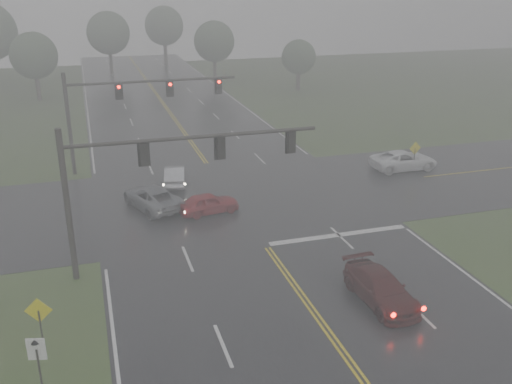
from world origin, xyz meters
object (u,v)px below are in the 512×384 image
object	(u,v)px
signal_gantry_far	(121,101)
pickup_white	(403,169)
sedan_red	(209,213)
sedan_silver	(175,184)
sedan_maroon	(379,302)
car_grey	(153,208)
signal_gantry_near	(147,169)

from	to	relation	value
signal_gantry_far	pickup_white	bearing A→B (deg)	-16.93
sedan_red	signal_gantry_far	distance (m)	12.59
sedan_silver	pickup_white	size ratio (longest dim) A/B	0.78
sedan_red	sedan_silver	distance (m)	6.12
sedan_red	signal_gantry_far	size ratio (longest dim) A/B	0.30
sedan_maroon	pickup_white	size ratio (longest dim) A/B	0.91
sedan_maroon	sedan_red	world-z (taller)	sedan_maroon
sedan_maroon	signal_gantry_far	size ratio (longest dim) A/B	0.37
car_grey	signal_gantry_near	distance (m)	9.86
sedan_silver	car_grey	size ratio (longest dim) A/B	0.80
sedan_red	car_grey	distance (m)	3.81
sedan_red	signal_gantry_near	xyz separation A→B (m)	(-4.31, -6.30, 5.37)
sedan_silver	signal_gantry_near	size ratio (longest dim) A/B	0.32
sedan_silver	car_grey	world-z (taller)	car_grey
signal_gantry_near	car_grey	bearing A→B (deg)	82.93
sedan_maroon	signal_gantry_near	size ratio (longest dim) A/B	0.37
sedan_silver	car_grey	distance (m)	4.62
sedan_maroon	pickup_white	world-z (taller)	pickup_white
pickup_white	signal_gantry_far	world-z (taller)	signal_gantry_far
sedan_maroon	sedan_silver	size ratio (longest dim) A/B	1.17
sedan_maroon	pickup_white	xyz separation A→B (m)	(11.19, 16.95, 0.00)
sedan_maroon	signal_gantry_far	distance (m)	25.71
sedan_red	pickup_white	bearing A→B (deg)	-84.44
signal_gantry_far	car_grey	bearing A→B (deg)	-83.83
sedan_red	sedan_silver	bearing A→B (deg)	2.09
sedan_maroon	car_grey	bearing A→B (deg)	118.03
sedan_silver	signal_gantry_far	bearing A→B (deg)	-45.62
sedan_maroon	signal_gantry_near	xyz separation A→B (m)	(-9.63, 6.39, 5.37)
car_grey	signal_gantry_far	bearing A→B (deg)	-103.10
sedan_red	sedan_silver	world-z (taller)	sedan_silver
car_grey	pickup_white	distance (m)	19.94
signal_gantry_far	signal_gantry_near	bearing A→B (deg)	-90.27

